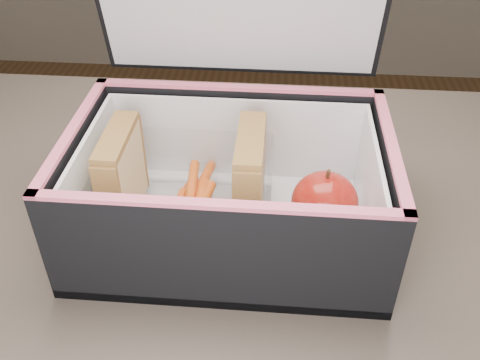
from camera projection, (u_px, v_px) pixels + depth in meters
The scene contains 8 objects.
kitchen_table at pixel (291, 324), 0.60m from camera, with size 1.20×0.80×0.75m.
lunch_bag at pixel (230, 179), 0.55m from camera, with size 0.32×0.26×0.32m.
plastic_tub at pixel (186, 191), 0.56m from camera, with size 0.18×0.13×0.07m, color white, non-canonical shape.
sandwich_left at pixel (122, 175), 0.55m from camera, with size 0.03×0.09×0.10m.
sandwich_right at pixel (250, 180), 0.54m from camera, with size 0.03×0.10×0.11m.
carrot_sticks at pixel (188, 206), 0.57m from camera, with size 0.06×0.15×0.03m.
paper_napkin at pixel (316, 225), 0.57m from camera, with size 0.07×0.07×0.01m, color white.
red_apple at pixel (325, 202), 0.54m from camera, with size 0.08×0.08×0.07m.
Camera 1 is at (-0.03, -0.38, 1.15)m, focal length 40.00 mm.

